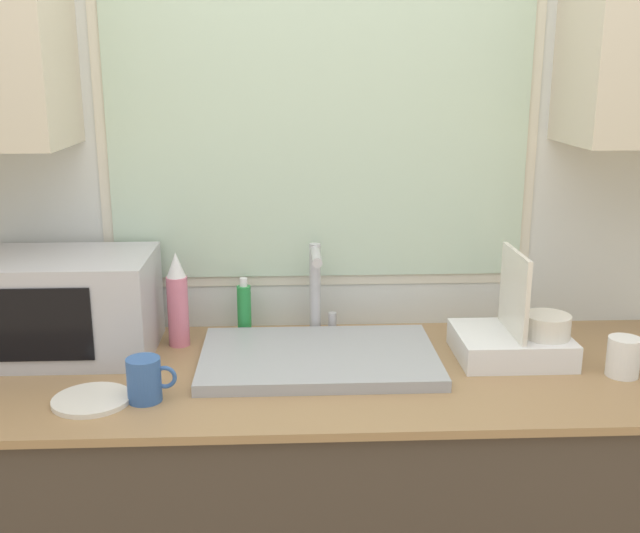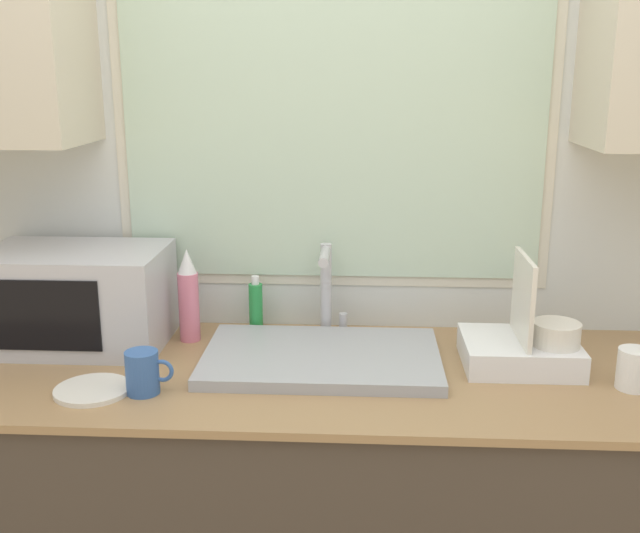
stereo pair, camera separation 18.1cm
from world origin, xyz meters
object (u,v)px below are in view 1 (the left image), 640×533
Objects in this scene: dish_rack at (516,338)px; soap_bottle at (244,309)px; faucet at (317,283)px; mug_near_sink at (145,380)px; spray_bottle at (178,301)px; microwave at (60,305)px.

dish_rack is 0.76m from soap_bottle.
faucet is 0.60m from mug_near_sink.
spray_bottle is at bearing 85.43° from mug_near_sink.
microwave is (-0.69, -0.10, -0.02)m from faucet.
soap_bottle is at bearing 65.17° from mug_near_sink.
soap_bottle is at bearing 173.55° from faucet.
microwave is 1.21m from dish_rack.
faucet is 1.59× the size of soap_bottle.
dish_rack is at bearing -8.78° from spray_bottle.
faucet reaches higher than mug_near_sink.
spray_bottle is 1.58× the size of soap_bottle.
microwave reaches higher than mug_near_sink.
spray_bottle is 0.37m from mug_near_sink.
faucet is 0.39m from spray_bottle.
microwave is at bearing -165.42° from soap_bottle.
microwave is at bearing 175.37° from dish_rack.
dish_rack is at bearing -17.05° from soap_bottle.
dish_rack is 0.96m from mug_near_sink.
soap_bottle is (0.48, 0.12, -0.06)m from microwave.
faucet is 0.91× the size of dish_rack.
microwave is 4.28× the size of mug_near_sink.
microwave is 1.85× the size of spray_bottle.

